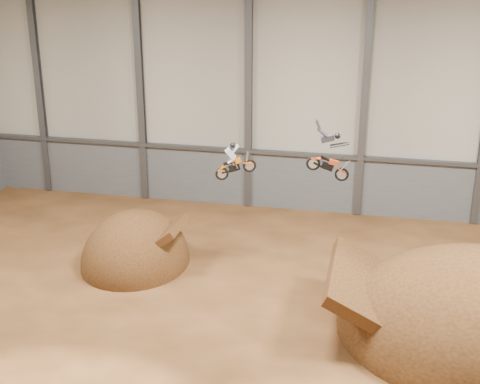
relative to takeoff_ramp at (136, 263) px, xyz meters
name	(u,v)px	position (x,y,z in m)	size (l,w,h in m)	color
floor	(256,342)	(7.33, -5.84, 0.00)	(40.00, 40.00, 0.00)	#4A2A13
back_wall	(306,96)	(7.33, 9.16, 7.00)	(40.00, 0.10, 14.00)	#ACA899
lower_band_back	(303,182)	(7.33, 9.06, 1.75)	(39.80, 0.18, 3.50)	#595C61
steel_rail	(303,154)	(7.33, 8.91, 3.55)	(39.80, 0.35, 0.20)	#47494F
steel_column_0	(39,85)	(-9.34, 8.96, 7.00)	(0.40, 0.36, 13.90)	#47494F
steel_column_1	(140,89)	(-2.67, 8.96, 7.00)	(0.40, 0.36, 13.90)	#47494F
steel_column_2	(249,94)	(4.00, 8.96, 7.00)	(0.40, 0.36, 13.90)	#47494F
steel_column_3	(365,99)	(10.66, 8.96, 7.00)	(0.40, 0.36, 13.90)	#47494F
takeoff_ramp	(136,263)	(0.00, 0.00, 0.00)	(5.39, 6.22, 5.39)	#351D0D
fmx_rider_a	(237,158)	(5.38, -0.45, 6.09)	(1.91, 0.73, 1.73)	#D85B00
fmx_rider_b	(326,151)	(9.52, -2.32, 7.22)	(2.45, 0.70, 2.10)	#CA3F1B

